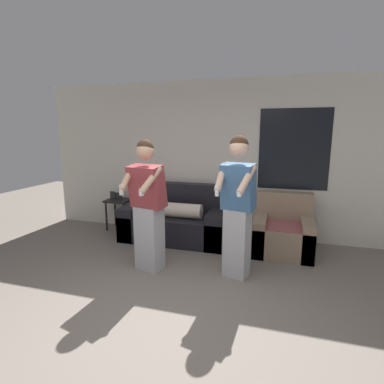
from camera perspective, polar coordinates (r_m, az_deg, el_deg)
The scene contains 7 objects.
ground_plane at distance 3.11m, azimuth -7.05°, elevation -24.77°, with size 14.00×14.00×0.00m, color slate.
wall_back at distance 5.29m, azimuth 5.21°, elevation 6.16°, with size 6.54×0.07×2.70m.
couch at distance 5.21m, azimuth -3.04°, elevation -5.42°, with size 1.79×0.87×0.94m.
armchair at distance 4.86m, azimuth 16.91°, elevation -7.46°, with size 0.86×0.82×0.89m.
side_table at distance 5.85m, azimuth -13.78°, elevation -2.29°, with size 0.45×0.40×0.73m.
person_left at distance 3.96m, azimuth -8.46°, elevation -2.59°, with size 0.53×0.57×1.74m.
person_right at distance 3.74m, azimuth 8.66°, elevation -2.61°, with size 0.48×0.55×1.79m.
Camera 1 is at (1.03, -2.29, 1.83)m, focal length 28.00 mm.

